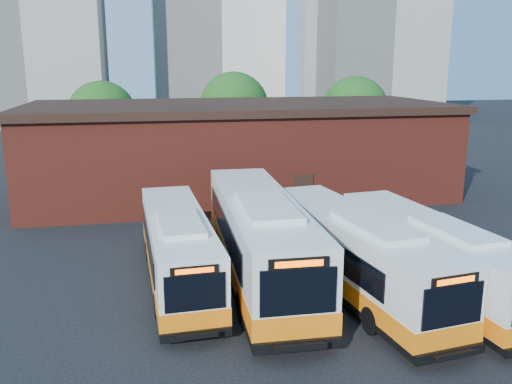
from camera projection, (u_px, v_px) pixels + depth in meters
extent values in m
plane|color=black|center=(333.00, 317.00, 19.78)|extent=(220.00, 220.00, 0.00)
cube|color=white|center=(177.00, 246.00, 22.59)|extent=(2.78, 11.07, 2.61)
cube|color=orange|center=(178.00, 263.00, 22.76)|extent=(2.83, 11.11, 0.64)
cube|color=black|center=(178.00, 273.00, 22.86)|extent=(2.82, 11.10, 0.23)
cube|color=black|center=(195.00, 293.00, 17.32)|extent=(1.98, 0.14, 1.24)
cube|color=black|center=(195.00, 271.00, 17.13)|extent=(1.56, 0.12, 0.29)
cube|color=#FF5905|center=(195.00, 271.00, 17.10)|extent=(1.23, 0.07, 0.16)
cube|color=black|center=(197.00, 335.00, 17.60)|extent=(2.34, 0.22, 0.29)
cube|color=black|center=(197.00, 336.00, 17.38)|extent=(1.34, 0.40, 0.05)
cube|color=black|center=(198.00, 336.00, 17.21)|extent=(1.33, 0.09, 0.16)
cube|color=black|center=(148.00, 239.00, 22.59)|extent=(0.40, 8.56, 0.96)
cube|color=black|center=(204.00, 235.00, 23.15)|extent=(0.40, 8.56, 0.96)
cube|color=white|center=(180.00, 223.00, 20.97)|extent=(1.74, 3.90, 0.20)
cylinder|color=black|center=(158.00, 305.00, 19.67)|extent=(0.33, 0.93, 0.91)
cylinder|color=black|center=(216.00, 299.00, 20.16)|extent=(0.33, 0.93, 0.91)
cylinder|color=black|center=(149.00, 251.00, 25.37)|extent=(0.33, 0.93, 0.91)
cylinder|color=black|center=(194.00, 248.00, 25.87)|extent=(0.33, 0.93, 0.91)
cube|color=white|center=(259.00, 235.00, 22.89)|extent=(3.23, 13.37, 3.16)
cube|color=orange|center=(259.00, 255.00, 23.10)|extent=(3.28, 13.42, 0.77)
cube|color=black|center=(259.00, 267.00, 23.23)|extent=(3.27, 13.41, 0.28)
cube|color=black|center=(298.00, 292.00, 16.42)|extent=(2.40, 0.14, 1.49)
cube|color=black|center=(299.00, 263.00, 16.20)|extent=(1.88, 0.12, 0.35)
cube|color=#FF5905|center=(299.00, 264.00, 16.16)|extent=(1.49, 0.07, 0.20)
cube|color=black|center=(298.00, 346.00, 16.76)|extent=(2.83, 0.24, 0.35)
cube|color=black|center=(300.00, 347.00, 16.49)|extent=(1.62, 0.47, 0.07)
cube|color=black|center=(302.00, 348.00, 16.29)|extent=(1.61, 0.09, 0.20)
cube|color=black|center=(224.00, 227.00, 23.00)|extent=(0.37, 10.36, 1.16)
cube|color=black|center=(290.00, 223.00, 23.49)|extent=(0.37, 10.36, 1.16)
cube|color=white|center=(267.00, 206.00, 20.91)|extent=(2.06, 4.71, 0.24)
cylinder|color=black|center=(243.00, 306.00, 19.39)|extent=(0.39, 1.12, 1.11)
cylinder|color=black|center=(312.00, 301.00, 19.82)|extent=(0.39, 1.12, 1.11)
cylinder|color=black|center=(221.00, 242.00, 26.40)|extent=(0.39, 1.12, 1.11)
cylinder|color=black|center=(272.00, 239.00, 26.83)|extent=(0.39, 1.12, 1.11)
cube|color=white|center=(355.00, 251.00, 21.57)|extent=(3.99, 11.95, 2.78)
cube|color=orange|center=(354.00, 270.00, 21.76)|extent=(4.04, 12.00, 0.68)
cube|color=black|center=(353.00, 282.00, 21.87)|extent=(4.03, 11.99, 0.24)
cube|color=black|center=(453.00, 306.00, 16.09)|extent=(2.11, 0.33, 1.32)
cube|color=black|center=(455.00, 280.00, 15.89)|extent=(1.65, 0.27, 0.31)
cube|color=#FF5905|center=(456.00, 281.00, 15.86)|extent=(1.31, 0.19, 0.18)
cube|color=black|center=(450.00, 354.00, 16.40)|extent=(2.49, 0.46, 0.31)
cube|color=black|center=(455.00, 355.00, 16.17)|extent=(1.45, 0.55, 0.06)
cube|color=black|center=(459.00, 356.00, 15.99)|extent=(1.41, 0.22, 0.18)
cube|color=black|center=(322.00, 245.00, 21.46)|extent=(1.23, 9.07, 1.03)
cube|color=black|center=(378.00, 239.00, 22.27)|extent=(1.23, 9.07, 1.03)
cube|color=white|center=(376.00, 226.00, 19.88)|extent=(2.21, 4.29, 0.21)
cylinder|color=black|center=(372.00, 321.00, 18.44)|extent=(0.44, 1.01, 0.98)
cylinder|color=black|center=(428.00, 311.00, 19.16)|extent=(0.44, 1.01, 0.98)
cylinder|color=black|center=(297.00, 258.00, 24.37)|extent=(0.44, 1.01, 0.98)
cylinder|color=black|center=(342.00, 253.00, 25.09)|extent=(0.44, 1.01, 0.98)
cube|color=white|center=(431.00, 253.00, 21.67)|extent=(3.45, 11.13, 2.60)
cube|color=orange|center=(430.00, 271.00, 21.84)|extent=(3.50, 11.18, 0.64)
cube|color=black|center=(429.00, 282.00, 21.95)|extent=(3.49, 11.17, 0.23)
cube|color=black|center=(400.00, 248.00, 21.60)|extent=(0.93, 8.50, 0.96)
cube|color=black|center=(451.00, 242.00, 22.30)|extent=(0.93, 8.50, 0.96)
cube|color=white|center=(456.00, 230.00, 20.08)|extent=(1.97, 3.98, 0.20)
cylinder|color=black|center=(456.00, 317.00, 18.75)|extent=(0.39, 0.94, 0.91)
cylinder|color=black|center=(506.00, 309.00, 19.37)|extent=(0.39, 0.94, 0.91)
cylinder|color=black|center=(370.00, 259.00, 24.33)|extent=(0.39, 0.94, 0.91)
cylinder|color=black|center=(410.00, 254.00, 24.96)|extent=(0.39, 0.94, 0.91)
imported|color=#131B37|center=(428.00, 315.00, 17.80)|extent=(0.67, 0.82, 1.94)
cube|color=maroon|center=(239.00, 152.00, 38.15)|extent=(28.00, 12.00, 6.00)
cube|color=black|center=(238.00, 107.00, 37.43)|extent=(28.60, 12.60, 0.50)
cube|color=black|center=(303.00, 194.00, 33.40)|extent=(1.20, 0.08, 2.40)
cylinder|color=#382314|center=(105.00, 153.00, 48.00)|extent=(0.36, 0.36, 2.70)
sphere|color=#194B15|center=(102.00, 115.00, 47.24)|extent=(6.00, 6.00, 6.00)
cylinder|color=#382314|center=(234.00, 144.00, 52.24)|extent=(0.36, 0.36, 2.95)
sphere|color=#194B15|center=(234.00, 107.00, 51.41)|extent=(6.56, 6.56, 6.56)
cylinder|color=#382314|center=(353.00, 146.00, 51.55)|extent=(0.36, 0.36, 2.81)
sphere|color=#194B15|center=(355.00, 110.00, 50.77)|extent=(6.24, 6.24, 6.24)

